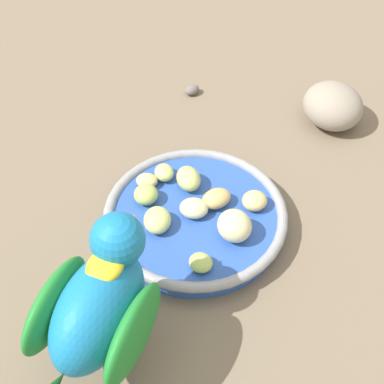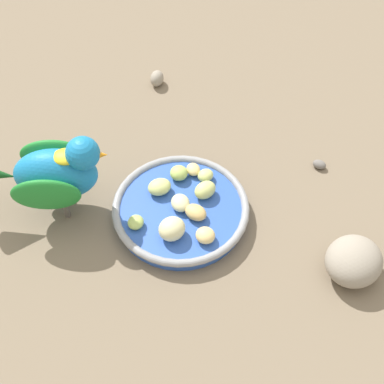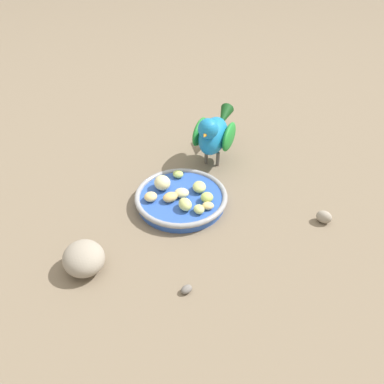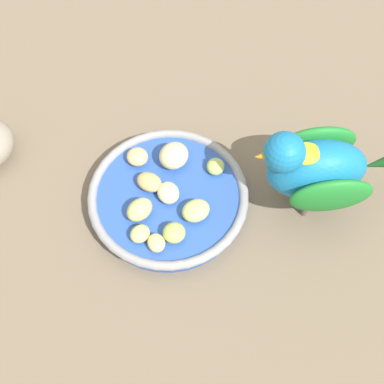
# 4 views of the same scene
# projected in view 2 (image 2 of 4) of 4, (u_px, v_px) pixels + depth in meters

# --- Properties ---
(ground_plane) EXTENTS (4.00, 4.00, 0.00)m
(ground_plane) POSITION_uv_depth(u_px,v_px,m) (197.00, 214.00, 0.81)
(ground_plane) COLOR #756651
(feeding_bowl) EXTENTS (0.20, 0.20, 0.03)m
(feeding_bowl) POSITION_uv_depth(u_px,v_px,m) (181.00, 210.00, 0.80)
(feeding_bowl) COLOR #2D56B7
(feeding_bowl) RESTS_ON ground_plane
(apple_piece_0) EXTENTS (0.04, 0.04, 0.02)m
(apple_piece_0) POSITION_uv_depth(u_px,v_px,m) (196.00, 212.00, 0.78)
(apple_piece_0) COLOR tan
(apple_piece_0) RESTS_ON feeding_bowl
(apple_piece_1) EXTENTS (0.04, 0.03, 0.02)m
(apple_piece_1) POSITION_uv_depth(u_px,v_px,m) (159.00, 187.00, 0.80)
(apple_piece_1) COLOR #C6D17A
(apple_piece_1) RESTS_ON feeding_bowl
(apple_piece_2) EXTENTS (0.04, 0.03, 0.02)m
(apple_piece_2) POSITION_uv_depth(u_px,v_px,m) (205.00, 190.00, 0.80)
(apple_piece_2) COLOR #C6D17A
(apple_piece_2) RESTS_ON feeding_bowl
(apple_piece_3) EXTENTS (0.03, 0.03, 0.02)m
(apple_piece_3) POSITION_uv_depth(u_px,v_px,m) (136.00, 222.00, 0.77)
(apple_piece_3) COLOR #B2CC66
(apple_piece_3) RESTS_ON feeding_bowl
(apple_piece_4) EXTENTS (0.03, 0.03, 0.01)m
(apple_piece_4) POSITION_uv_depth(u_px,v_px,m) (193.00, 169.00, 0.83)
(apple_piece_4) COLOR #E5C67F
(apple_piece_4) RESTS_ON feeding_bowl
(apple_piece_5) EXTENTS (0.03, 0.04, 0.02)m
(apple_piece_5) POSITION_uv_depth(u_px,v_px,m) (180.00, 203.00, 0.79)
(apple_piece_5) COLOR beige
(apple_piece_5) RESTS_ON feeding_bowl
(apple_piece_6) EXTENTS (0.04, 0.04, 0.02)m
(apple_piece_6) POSITION_uv_depth(u_px,v_px,m) (179.00, 173.00, 0.82)
(apple_piece_6) COLOR #B2CC66
(apple_piece_6) RESTS_ON feeding_bowl
(apple_piece_7) EXTENTS (0.04, 0.04, 0.03)m
(apple_piece_7) POSITION_uv_depth(u_px,v_px,m) (172.00, 229.00, 0.75)
(apple_piece_7) COLOR beige
(apple_piece_7) RESTS_ON feeding_bowl
(apple_piece_8) EXTENTS (0.03, 0.04, 0.02)m
(apple_piece_8) POSITION_uv_depth(u_px,v_px,m) (205.00, 235.00, 0.75)
(apple_piece_8) COLOR #E5C67F
(apple_piece_8) RESTS_ON feeding_bowl
(apple_piece_9) EXTENTS (0.03, 0.02, 0.02)m
(apple_piece_9) POSITION_uv_depth(u_px,v_px,m) (206.00, 175.00, 0.82)
(apple_piece_9) COLOR #C6D17A
(apple_piece_9) RESTS_ON feeding_bowl
(parrot) EXTENTS (0.19, 0.14, 0.14)m
(parrot) POSITION_uv_depth(u_px,v_px,m) (52.00, 172.00, 0.75)
(parrot) COLOR #59544C
(parrot) RESTS_ON ground_plane
(rock_large) EXTENTS (0.10, 0.09, 0.05)m
(rock_large) POSITION_uv_depth(u_px,v_px,m) (354.00, 261.00, 0.73)
(rock_large) COLOR gray
(rock_large) RESTS_ON ground_plane
(pebble_0) EXTENTS (0.04, 0.04, 0.03)m
(pebble_0) POSITION_uv_depth(u_px,v_px,m) (157.00, 78.00, 0.98)
(pebble_0) COLOR gray
(pebble_0) RESTS_ON ground_plane
(pebble_1) EXTENTS (0.02, 0.03, 0.01)m
(pebble_1) POSITION_uv_depth(u_px,v_px,m) (319.00, 164.00, 0.86)
(pebble_1) COLOR slate
(pebble_1) RESTS_ON ground_plane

